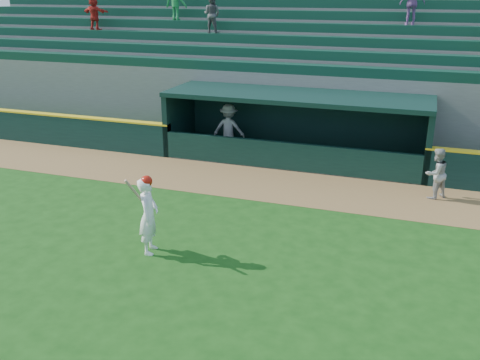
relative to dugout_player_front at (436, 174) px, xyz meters
The scene contains 9 objects.
ground 7.34m from the dugout_player_front, 131.95° to the right, with size 120.00×120.00×0.00m, color #164310.
warning_track 4.97m from the dugout_player_front, behind, with size 40.00×3.00×0.01m, color brown.
field_wall_left 17.16m from the dugout_player_front, behind, with size 15.50×0.30×1.20m, color black.
wall_stripe_left 17.17m from the dugout_player_front, behind, with size 15.50×0.32×0.06m, color yellow.
dugout_player_front is the anchor object (origin of this frame).
dugout_player_inside 7.90m from the dugout_player_front, 162.04° to the left, with size 1.21×0.70×1.88m, color #A8A8A3.
dugout 5.55m from the dugout_player_front, 152.14° to the left, with size 9.40×2.80×2.46m.
stands 8.80m from the dugout_player_front, 124.29° to the left, with size 34.50×6.25×7.04m.
batter_at_plate 8.75m from the dugout_player_front, 137.27° to the right, with size 0.64×0.83×1.96m.
Camera 1 is at (4.29, -10.72, 6.03)m, focal length 40.00 mm.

